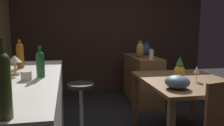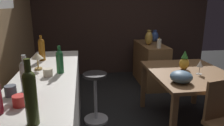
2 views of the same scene
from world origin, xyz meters
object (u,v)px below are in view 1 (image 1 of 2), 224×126
object	(u,v)px
wine_bottle_amber	(20,54)
vase_brass	(140,50)
wine_glass_right	(197,70)
pillar_candle_tall	(151,55)
dining_table	(186,87)
wine_bottle_green	(40,63)
sideboard_cabinet	(142,79)
bar_stool	(81,110)
wine_bottle_olive	(3,82)
pineapple_centerpiece	(180,69)
cup_cream	(26,76)
vase_ceramic_blue	(146,49)
counter_lamp	(15,61)
fruit_bowl	(177,82)

from	to	relation	value
wine_bottle_amber	vase_brass	xyz separation A→B (m)	(1.24, -1.76, -0.09)
wine_glass_right	pillar_candle_tall	world-z (taller)	pillar_candle_tall
dining_table	vase_brass	size ratio (longest dim) A/B	4.35
wine_bottle_green	wine_bottle_amber	size ratio (longest dim) A/B	0.90
sideboard_cabinet	bar_stool	xyz separation A→B (m)	(-1.33, 1.19, -0.04)
sideboard_cabinet	wine_bottle_olive	size ratio (longest dim) A/B	2.80
wine_glass_right	pineapple_centerpiece	world-z (taller)	pineapple_centerpiece
wine_bottle_green	wine_bottle_olive	bearing A→B (deg)	175.93
cup_cream	pillar_candle_tall	size ratio (longest dim) A/B	0.66
sideboard_cabinet	cup_cream	world-z (taller)	cup_cream
cup_cream	vase_ceramic_blue	size ratio (longest dim) A/B	0.52
sideboard_cabinet	pillar_candle_tall	xyz separation A→B (m)	(-0.44, -0.00, 0.49)
cup_cream	dining_table	bearing A→B (deg)	-76.39
wine_bottle_amber	counter_lamp	size ratio (longest dim) A/B	1.68
wine_glass_right	wine_bottle_green	size ratio (longest dim) A/B	0.62
wine_bottle_green	pillar_candle_tall	world-z (taller)	wine_bottle_green
wine_bottle_olive	counter_lamp	bearing A→B (deg)	9.04
counter_lamp	pillar_candle_tall	bearing A→B (deg)	-54.27
bar_stool	pillar_candle_tall	size ratio (longest dim) A/B	3.65
dining_table	wine_bottle_green	xyz separation A→B (m)	(-0.32, 1.58, 0.37)
bar_stool	fruit_bowl	size ratio (longest dim) A/B	2.81
pillar_candle_tall	vase_ceramic_blue	bearing A→B (deg)	-12.53
pineapple_centerpiece	wine_bottle_amber	distance (m)	1.84
pineapple_centerpiece	wine_bottle_green	distance (m)	1.62
wine_bottle_green	counter_lamp	size ratio (longest dim) A/B	1.52
wine_bottle_green	dining_table	bearing A→B (deg)	-78.67
wine_bottle_olive	counter_lamp	world-z (taller)	wine_bottle_olive
wine_bottle_olive	vase_ceramic_blue	distance (m)	3.58
bar_stool	pillar_candle_tall	distance (m)	1.58
pillar_candle_tall	vase_ceramic_blue	size ratio (longest dim) A/B	0.79
pillar_candle_tall	cup_cream	bearing A→B (deg)	132.62
wine_bottle_amber	wine_bottle_olive	world-z (taller)	wine_bottle_olive
wine_bottle_green	wine_bottle_amber	distance (m)	0.61
pineapple_centerpiece	fruit_bowl	distance (m)	0.53
wine_bottle_green	vase_brass	bearing A→B (deg)	-39.71
fruit_bowl	vase_brass	size ratio (longest dim) A/B	0.87
counter_lamp	vase_ceramic_blue	xyz separation A→B (m)	(1.98, -1.97, -0.10)
sideboard_cabinet	pillar_candle_tall	bearing A→B (deg)	-179.93
wine_bottle_green	vase_brass	distance (m)	2.33
counter_lamp	vase_brass	world-z (taller)	vase_brass
sideboard_cabinet	vase_brass	distance (m)	0.56
wine_bottle_amber	vase_brass	bearing A→B (deg)	-54.76
dining_table	wine_glass_right	world-z (taller)	wine_glass_right
vase_brass	vase_ceramic_blue	distance (m)	0.41
pineapple_centerpiece	wine_bottle_olive	size ratio (longest dim) A/B	0.65
counter_lamp	wine_glass_right	bearing A→B (deg)	-87.85
fruit_bowl	cup_cream	world-z (taller)	cup_cream
bar_stool	vase_ceramic_blue	size ratio (longest dim) A/B	2.88
wine_glass_right	pillar_candle_tall	distance (m)	1.24
wine_bottle_amber	counter_lamp	world-z (taller)	wine_bottle_amber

